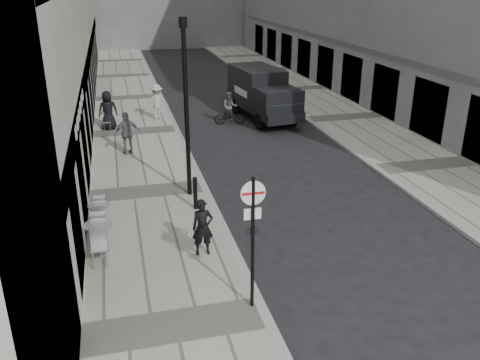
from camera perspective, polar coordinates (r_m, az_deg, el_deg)
The scene contains 15 objects.
sidewalk at distance 25.47m, azimuth -11.62°, elevation 5.28°, with size 4.00×60.00×0.12m, color #A39F93.
far_sidewalk at distance 28.08m, azimuth 11.51°, elevation 6.84°, with size 4.00×60.00×0.12m, color #A39F93.
walking_man at distance 13.73m, azimuth -4.22°, elevation -5.33°, with size 0.58×0.38×1.59m, color black.
sign_post at distance 11.02m, azimuth 1.44°, elevation -5.18°, with size 0.55×0.09×3.19m.
lamppost at distance 16.83m, azimuth -6.08°, elevation 8.84°, with size 0.27×0.27×5.91m.
bollard_near at distance 16.48m, azimuth -5.04°, elevation -1.56°, with size 0.14×0.14×1.03m, color black.
bollard_far at distance 17.60m, azimuth -5.67°, elevation -0.30°, with size 0.12×0.12×0.87m, color black.
panel_van at distance 27.42m, azimuth 2.47°, elevation 9.94°, with size 2.68×5.75×2.62m.
cyclist at distance 26.41m, azimuth -1.18°, elevation 7.68°, with size 1.64×0.77×1.70m.
pedestrian_a at distance 21.96m, azimuth -12.54°, elevation 5.16°, with size 1.07×0.45×1.83m, color slate.
pedestrian_b at distance 27.24m, azimuth -9.33°, elevation 8.66°, with size 1.19×0.68×1.84m, color #BBB4AD.
pedestrian_c at distance 25.84m, azimuth -14.61°, elevation 7.58°, with size 0.93×0.61×1.91m, color black.
cafe_table_near at distance 14.39m, azimuth -15.53°, elevation -6.04°, with size 0.79×1.77×1.01m.
cafe_table_mid at distance 15.84m, azimuth -15.46°, elevation -3.67°, with size 0.67×1.51×0.86m.
cafe_table_far at distance 26.34m, azimuth -14.74°, elevation 6.65°, with size 0.66×1.48×0.84m.
Camera 1 is at (-2.84, -6.44, 7.21)m, focal length 38.00 mm.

